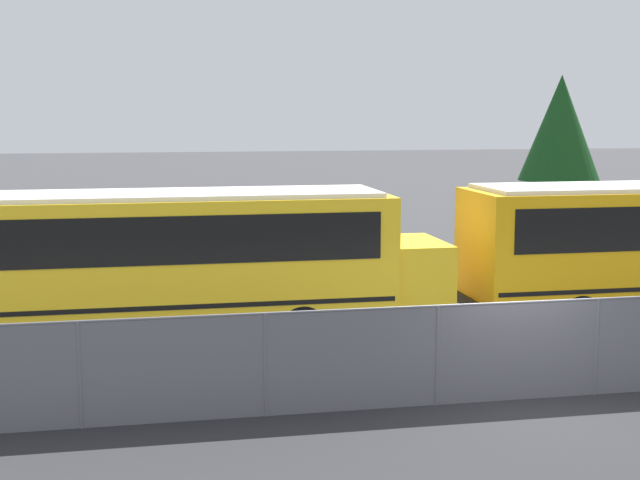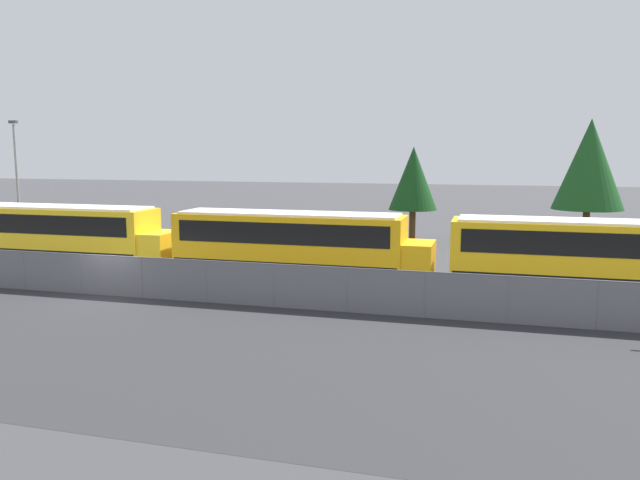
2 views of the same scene
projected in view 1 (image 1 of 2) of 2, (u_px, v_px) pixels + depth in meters
ground_plane at (516, 400)px, 15.94m from camera, size 200.00×200.00×0.00m
fence at (518, 350)px, 15.81m from camera, size 117.80×0.07×1.80m
school_bus_3 at (149, 256)px, 19.30m from camera, size 12.56×2.63×3.39m
tree_1 at (560, 128)px, 36.91m from camera, size 3.36×3.36×6.62m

